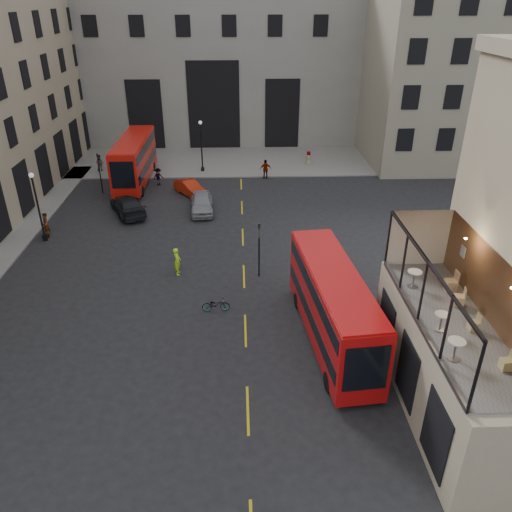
{
  "coord_description": "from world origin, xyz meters",
  "views": [
    {
      "loc": [
        -2.23,
        -16.6,
        16.59
      ],
      "look_at": [
        -1.3,
        9.17,
        3.0
      ],
      "focal_mm": 35.0,
      "sensor_mm": 36.0,
      "label": 1
    }
  ],
  "objects_px": {
    "pedestrian_d": "(308,158)",
    "cyclist": "(177,261)",
    "bus_near": "(333,304)",
    "cafe_table_mid": "(442,319)",
    "pedestrian_b": "(158,177)",
    "cafe_chair_a": "(506,364)",
    "car_b": "(190,188)",
    "traffic_light_far": "(99,168)",
    "cafe_chair_b": "(474,325)",
    "bus_far": "(134,158)",
    "car_c": "(128,206)",
    "cafe_chair_d": "(451,284)",
    "pedestrian_e": "(46,225)",
    "cafe_chair_c": "(459,300)",
    "car_a": "(202,203)",
    "bicycle": "(216,305)",
    "pedestrian_c": "(266,169)",
    "cafe_table_near": "(456,347)",
    "cafe_table_far": "(414,277)",
    "street_lamp_a": "(39,211)",
    "traffic_light_near": "(259,243)",
    "pedestrian_a": "(100,164)",
    "street_lamp_b": "(202,150)"
  },
  "relations": [
    {
      "from": "car_c",
      "to": "cafe_table_near",
      "type": "height_order",
      "value": "cafe_table_near"
    },
    {
      "from": "bicycle",
      "to": "pedestrian_c",
      "type": "xyz_separation_m",
      "value": [
        4.19,
        23.69,
        0.55
      ]
    },
    {
      "from": "pedestrian_d",
      "to": "cafe_chair_a",
      "type": "height_order",
      "value": "cafe_chair_a"
    },
    {
      "from": "pedestrian_d",
      "to": "cafe_chair_d",
      "type": "xyz_separation_m",
      "value": [
        1.98,
        -33.39,
        4.11
      ]
    },
    {
      "from": "traffic_light_far",
      "to": "cyclist",
      "type": "bearing_deg",
      "value": -60.95
    },
    {
      "from": "bicycle",
      "to": "cafe_chair_a",
      "type": "height_order",
      "value": "cafe_chair_a"
    },
    {
      "from": "cafe_table_mid",
      "to": "pedestrian_b",
      "type": "bearing_deg",
      "value": 117.34
    },
    {
      "from": "street_lamp_a",
      "to": "bus_near",
      "type": "distance_m",
      "value": 23.49
    },
    {
      "from": "traffic_light_near",
      "to": "street_lamp_a",
      "type": "xyz_separation_m",
      "value": [
        -16.0,
        6.0,
        -0.03
      ]
    },
    {
      "from": "cafe_table_near",
      "to": "cafe_table_mid",
      "type": "xyz_separation_m",
      "value": [
        0.15,
        1.8,
        -0.04
      ]
    },
    {
      "from": "car_c",
      "to": "bus_far",
      "type": "bearing_deg",
      "value": -109.9
    },
    {
      "from": "street_lamp_a",
      "to": "car_b",
      "type": "height_order",
      "value": "street_lamp_a"
    },
    {
      "from": "bicycle",
      "to": "pedestrian_a",
      "type": "relative_size",
      "value": 0.85
    },
    {
      "from": "pedestrian_d",
      "to": "cyclist",
      "type": "bearing_deg",
      "value": 104.91
    },
    {
      "from": "traffic_light_far",
      "to": "cafe_chair_b",
      "type": "height_order",
      "value": "cafe_chair_b"
    },
    {
      "from": "cafe_table_far",
      "to": "cafe_chair_c",
      "type": "xyz_separation_m",
      "value": [
        1.5,
        -1.58,
        -0.28
      ]
    },
    {
      "from": "bus_near",
      "to": "pedestrian_d",
      "type": "distance_m",
      "value": 31.09
    },
    {
      "from": "traffic_light_near",
      "to": "cafe_chair_c",
      "type": "relative_size",
      "value": 4.42
    },
    {
      "from": "pedestrian_a",
      "to": "car_b",
      "type": "bearing_deg",
      "value": -42.25
    },
    {
      "from": "bus_far",
      "to": "pedestrian_d",
      "type": "relative_size",
      "value": 7.03
    },
    {
      "from": "bicycle",
      "to": "car_c",
      "type": "bearing_deg",
      "value": 25.27
    },
    {
      "from": "bicycle",
      "to": "pedestrian_a",
      "type": "height_order",
      "value": "pedestrian_a"
    },
    {
      "from": "car_a",
      "to": "cyclist",
      "type": "distance_m",
      "value": 10.75
    },
    {
      "from": "street_lamp_a",
      "to": "cafe_chair_b",
      "type": "distance_m",
      "value": 30.51
    },
    {
      "from": "pedestrian_d",
      "to": "cafe_table_mid",
      "type": "relative_size",
      "value": 2.08
    },
    {
      "from": "car_b",
      "to": "cafe_chair_d",
      "type": "height_order",
      "value": "cafe_chair_d"
    },
    {
      "from": "pedestrian_b",
      "to": "cafe_chair_a",
      "type": "bearing_deg",
      "value": -105.74
    },
    {
      "from": "traffic_light_near",
      "to": "street_lamp_a",
      "type": "distance_m",
      "value": 17.09
    },
    {
      "from": "traffic_light_near",
      "to": "cafe_table_far",
      "type": "distance_m",
      "value": 11.68
    },
    {
      "from": "bus_near",
      "to": "cyclist",
      "type": "bearing_deg",
      "value": 139.78
    },
    {
      "from": "bus_near",
      "to": "cafe_table_mid",
      "type": "bearing_deg",
      "value": -59.39
    },
    {
      "from": "cyclist",
      "to": "street_lamp_a",
      "type": "bearing_deg",
      "value": 58.54
    },
    {
      "from": "traffic_light_near",
      "to": "bus_near",
      "type": "xyz_separation_m",
      "value": [
        3.54,
        -7.05,
        -0.07
      ]
    },
    {
      "from": "pedestrian_b",
      "to": "pedestrian_c",
      "type": "height_order",
      "value": "pedestrian_c"
    },
    {
      "from": "pedestrian_d",
      "to": "car_a",
      "type": "bearing_deg",
      "value": 91.23
    },
    {
      "from": "bus_far",
      "to": "cafe_chair_c",
      "type": "distance_m",
      "value": 35.64
    },
    {
      "from": "cafe_chair_a",
      "to": "cafe_chair_b",
      "type": "height_order",
      "value": "cafe_chair_b"
    },
    {
      "from": "cafe_table_far",
      "to": "cafe_chair_c",
      "type": "height_order",
      "value": "cafe_chair_c"
    },
    {
      "from": "traffic_light_far",
      "to": "cafe_chair_c",
      "type": "bearing_deg",
      "value": -50.27
    },
    {
      "from": "traffic_light_near",
      "to": "street_lamp_a",
      "type": "bearing_deg",
      "value": 159.44
    },
    {
      "from": "car_b",
      "to": "cafe_chair_a",
      "type": "distance_m",
      "value": 33.65
    },
    {
      "from": "cafe_table_near",
      "to": "cafe_table_mid",
      "type": "bearing_deg",
      "value": 85.24
    },
    {
      "from": "pedestrian_e",
      "to": "cafe_table_near",
      "type": "bearing_deg",
      "value": 23.17
    },
    {
      "from": "car_c",
      "to": "cafe_chair_d",
      "type": "height_order",
      "value": "cafe_chair_d"
    },
    {
      "from": "traffic_light_far",
      "to": "street_lamp_b",
      "type": "height_order",
      "value": "street_lamp_b"
    },
    {
      "from": "street_lamp_a",
      "to": "car_a",
      "type": "bearing_deg",
      "value": 24.15
    },
    {
      "from": "pedestrian_b",
      "to": "pedestrian_e",
      "type": "relative_size",
      "value": 0.87
    },
    {
      "from": "pedestrian_c",
      "to": "cafe_chair_a",
      "type": "relative_size",
      "value": 2.59
    },
    {
      "from": "car_b",
      "to": "traffic_light_far",
      "type": "bearing_deg",
      "value": 139.54
    },
    {
      "from": "pedestrian_a",
      "to": "cafe_chair_b",
      "type": "xyz_separation_m",
      "value": [
        23.7,
        -34.69,
        3.88
      ]
    }
  ]
}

